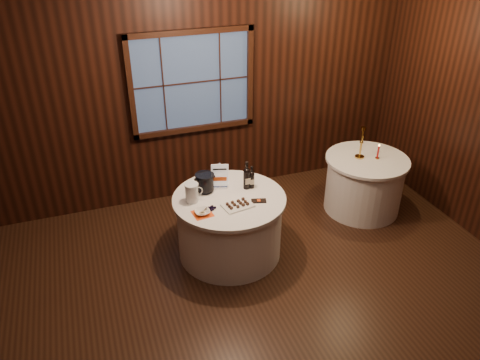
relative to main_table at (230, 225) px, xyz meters
name	(u,v)px	position (x,y,z in m)	size (l,w,h in m)	color
ground	(261,309)	(0.00, -1.00, -0.39)	(6.00, 6.00, 0.00)	black
back_wall	(192,90)	(0.00, 1.48, 1.16)	(6.00, 0.10, 3.00)	black
main_table	(230,225)	(0.00, 0.00, 0.00)	(1.28, 1.28, 0.77)	white
side_table	(364,184)	(2.00, 0.30, 0.00)	(1.08, 1.08, 0.77)	white
sign_stand	(220,179)	(-0.03, 0.24, 0.49)	(0.19, 0.14, 0.32)	silver
port_bottle_left	(247,177)	(0.26, 0.13, 0.53)	(0.08, 0.08, 0.34)	black
port_bottle_right	(252,178)	(0.31, 0.12, 0.50)	(0.07, 0.07, 0.28)	black
ice_bucket	(205,182)	(-0.22, 0.22, 0.50)	(0.22, 0.22, 0.22)	black
chocolate_plate	(238,205)	(0.03, -0.21, 0.40)	(0.36, 0.27, 0.05)	white
chocolate_box	(259,201)	(0.28, -0.19, 0.39)	(0.16, 0.08, 0.01)	black
grape_bunch	(211,209)	(-0.27, -0.19, 0.40)	(0.19, 0.09, 0.04)	black
glass_pitcher	(192,193)	(-0.41, 0.06, 0.49)	(0.20, 0.15, 0.22)	silver
orange_napkin	(202,214)	(-0.37, -0.22, 0.38)	(0.20, 0.20, 0.00)	#E34713
cracker_bowl	(202,212)	(-0.37, -0.22, 0.41)	(0.16, 0.16, 0.04)	white
brass_candlestick	(361,147)	(1.91, 0.36, 0.54)	(0.12, 0.12, 0.43)	#BA8D3A
red_candle	(378,153)	(2.11, 0.25, 0.46)	(0.05, 0.05, 0.20)	#BA8D3A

